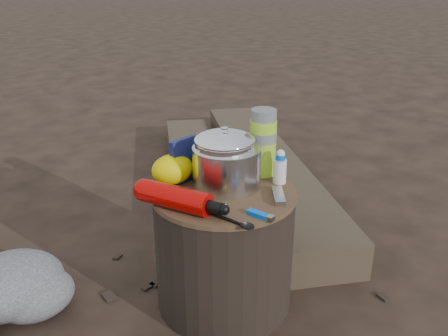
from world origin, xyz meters
TOP-DOWN VIEW (x-y plane):
  - ground at (0.00, 0.00)m, footprint 60.00×60.00m
  - stump at (0.00, 0.00)m, footprint 0.44×0.44m
  - log_main at (0.74, 0.62)m, footprint 1.04×1.70m
  - log_small at (0.50, 0.92)m, footprint 0.83×1.26m
  - foil_windscreen at (0.03, 0.03)m, footprint 0.21×0.21m
  - camping_pot at (0.02, 0.03)m, footprint 0.18×0.18m
  - fuel_bottle at (-0.18, -0.01)m, footprint 0.18×0.28m
  - thermos at (0.18, 0.03)m, footprint 0.09×0.09m
  - travel_mug at (0.13, 0.12)m, footprint 0.08×0.08m
  - stuff_sack at (-0.09, 0.15)m, footprint 0.14×0.11m
  - food_pouch at (-0.04, 0.15)m, footprint 0.11×0.04m
  - lighter at (-0.02, -0.18)m, footprint 0.04×0.08m
  - multitool at (0.10, -0.13)m, footprint 0.09×0.11m
  - spork at (-0.10, -0.15)m, footprint 0.07×0.14m
  - squeeze_bottle at (0.18, -0.05)m, footprint 0.04×0.04m

SIDE VIEW (x-z plane):
  - ground at x=0.00m, z-range 0.00..0.00m
  - log_small at x=0.50m, z-range 0.00..0.11m
  - log_main at x=0.74m, z-range 0.00..0.15m
  - stump at x=0.00m, z-range 0.00..0.40m
  - spork at x=-0.10m, z-range 0.40..0.41m
  - lighter at x=-0.02m, z-range 0.40..0.42m
  - multitool at x=0.10m, z-range 0.40..0.42m
  - fuel_bottle at x=-0.18m, z-range 0.40..0.47m
  - stuff_sack at x=-0.09m, z-range 0.40..0.50m
  - squeeze_bottle at x=0.18m, z-range 0.40..0.50m
  - travel_mug at x=0.13m, z-range 0.40..0.52m
  - foil_windscreen at x=0.03m, z-range 0.40..0.53m
  - food_pouch at x=-0.04m, z-range 0.40..0.54m
  - camping_pot at x=0.02m, z-range 0.40..0.58m
  - thermos at x=0.18m, z-range 0.40..0.62m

